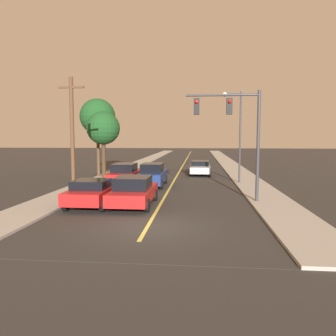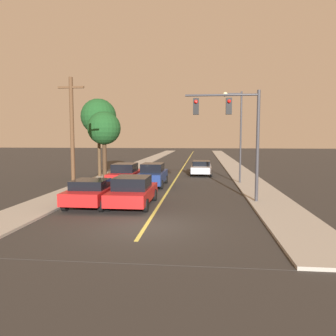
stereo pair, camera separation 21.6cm
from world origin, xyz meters
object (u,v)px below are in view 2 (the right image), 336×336
Objects in this scene: car_outer_lane_front at (91,192)px; tree_left_near at (104,129)px; streetlamp_right at (237,125)px; traffic_signal_mast at (234,123)px; utility_pole_left at (72,135)px; car_outer_lane_second at (125,174)px; car_far_oncoming at (201,167)px; car_near_lane_front at (133,191)px; car_near_lane_second at (153,175)px; tree_left_far at (99,117)px.

car_outer_lane_front is 11.80m from tree_left_near.
traffic_signal_mast is at bearing -96.82° from streetlamp_right.
traffic_signal_mast is 0.86× the size of utility_pole_left.
car_outer_lane_second is 5.42m from tree_left_near.
traffic_signal_mast reaches higher than car_far_oncoming.
utility_pole_left is at bearing -146.57° from streetlamp_right.
car_far_oncoming is at bearing 76.63° from car_near_lane_front.
streetlamp_right reaches higher than car_outer_lane_front.
car_outer_lane_second is (0.00, 7.76, 0.08)m from car_outer_lane_front.
traffic_signal_mast is (7.60, 1.76, 3.70)m from car_outer_lane_front.
tree_left_far reaches higher than car_near_lane_second.
car_near_lane_front is at bearing 76.63° from car_far_oncoming.
utility_pole_left is at bearing 152.99° from car_near_lane_front.
car_outer_lane_front is at bearing -51.05° from utility_pole_left.
car_outer_lane_front is 13.25m from streetlamp_right.
car_outer_lane_front is 13.67m from tree_left_far.
traffic_signal_mast reaches higher than car_near_lane_front.
car_near_lane_front is 5.57m from utility_pole_left.
tree_left_near is (-0.59, 8.46, 0.59)m from utility_pole_left.
car_outer_lane_second reaches higher than car_far_oncoming.
car_near_lane_second is 0.68× the size of tree_left_far.
car_outer_lane_second reaches higher than car_outer_lane_front.
tree_left_near reaches higher than car_near_lane_front.
utility_pole_left reaches higher than car_near_lane_second.
car_far_oncoming is at bearing 18.88° from tree_left_far.
streetlamp_right is 0.99× the size of utility_pole_left.
car_outer_lane_second is 0.68× the size of streetlamp_right.
traffic_signal_mast is 9.63m from utility_pole_left.
streetlamp_right is at bearing 15.82° from car_near_lane_second.
car_far_oncoming is 10.23m from tree_left_near.
utility_pole_left is 10.13m from tree_left_far.
car_near_lane_second is 1.16× the size of car_outer_lane_front.
utility_pole_left is (-1.98, -5.31, 2.99)m from car_outer_lane_second.
utility_pole_left is 1.01× the size of tree_left_far.
streetlamp_right reaches higher than traffic_signal_mast.
traffic_signal_mast is 7.68m from streetlamp_right.
traffic_signal_mast is at bearing -4.14° from utility_pole_left.
traffic_signal_mast is 15.37m from tree_left_far.
car_outer_lane_front is 7.76m from car_outer_lane_second.
streetlamp_right is at bearing 10.77° from car_outer_lane_second.
car_outer_lane_second is at bearing 53.24° from car_far_oncoming.
tree_left_far is (-3.50, 12.33, 4.77)m from car_outer_lane_front.
car_near_lane_second reaches higher than car_outer_lane_front.
car_outer_lane_second is (-2.17, 7.43, 0.04)m from car_near_lane_front.
car_near_lane_second is at bearing 65.51° from car_far_oncoming.
traffic_signal_mast is at bearing 14.71° from car_near_lane_front.
tree_left_near is (-2.58, 10.91, 3.66)m from car_outer_lane_front.
traffic_signal_mast is at bearing -43.58° from tree_left_far.
traffic_signal_mast is 0.86× the size of streetlamp_right.
car_near_lane_front reaches higher than car_outer_lane_front.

